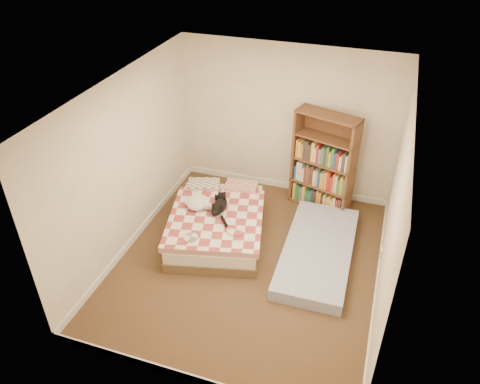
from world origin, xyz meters
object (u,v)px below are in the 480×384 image
(bookshelf, at_px, (322,174))
(white_dog, at_px, (198,203))
(bed, at_px, (218,222))
(floor_mattress, at_px, (318,251))
(black_cat, at_px, (220,205))

(bookshelf, height_order, white_dog, bookshelf)
(bed, xyz_separation_m, floor_mattress, (1.52, -0.04, -0.13))
(bookshelf, relative_size, white_dog, 3.41)
(floor_mattress, xyz_separation_m, black_cat, (-1.49, 0.08, 0.41))
(black_cat, bearing_deg, bookshelf, 31.55)
(bed, height_order, bookshelf, bookshelf)
(bed, relative_size, black_cat, 2.82)
(bookshelf, xyz_separation_m, black_cat, (-1.27, -1.20, -0.08))
(bookshelf, bearing_deg, bed, -119.39)
(bed, bearing_deg, floor_mattress, -14.74)
(bed, xyz_separation_m, bookshelf, (1.30, 1.25, 0.37))
(bed, distance_m, white_dog, 0.42)
(white_dog, bearing_deg, bed, -29.28)
(black_cat, relative_size, white_dog, 1.53)
(bed, bearing_deg, white_dog, 172.63)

